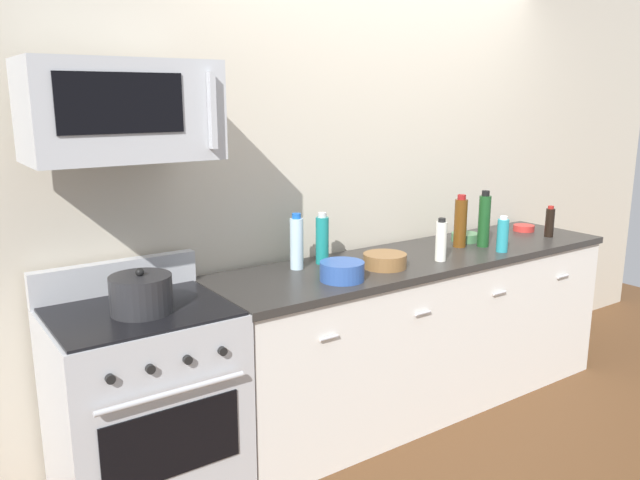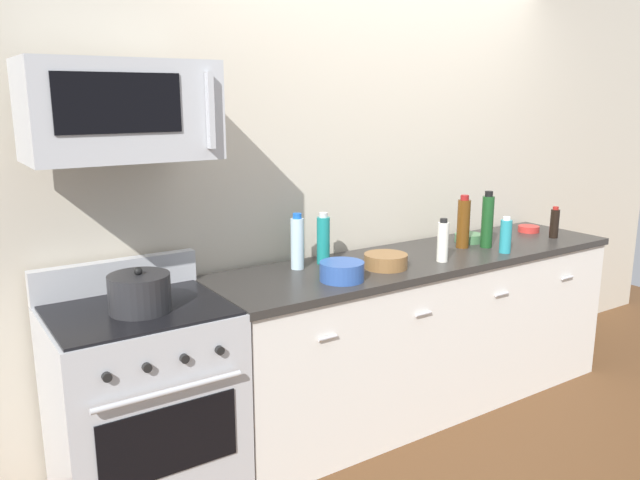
# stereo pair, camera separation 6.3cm
# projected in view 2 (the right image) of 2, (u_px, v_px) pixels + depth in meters

# --- Properties ---
(ground_plane) EXTENTS (6.79, 6.79, 0.00)m
(ground_plane) POSITION_uv_depth(u_px,v_px,m) (419.00, 403.00, 3.80)
(ground_plane) COLOR brown
(back_wall) EXTENTS (5.66, 0.10, 2.70)m
(back_wall) POSITION_uv_depth(u_px,v_px,m) (381.00, 173.00, 3.83)
(back_wall) COLOR beige
(back_wall) RESTS_ON ground_plane
(counter_unit) EXTENTS (2.57, 0.66, 0.92)m
(counter_unit) POSITION_uv_depth(u_px,v_px,m) (422.00, 331.00, 3.69)
(counter_unit) COLOR silver
(counter_unit) RESTS_ON ground_plane
(range_oven) EXTENTS (0.76, 0.69, 1.07)m
(range_oven) POSITION_uv_depth(u_px,v_px,m) (143.00, 404.00, 2.80)
(range_oven) COLOR #B7BABF
(range_oven) RESTS_ON ground_plane
(microwave) EXTENTS (0.74, 0.44, 0.40)m
(microwave) POSITION_uv_depth(u_px,v_px,m) (120.00, 110.00, 2.55)
(microwave) COLOR #B7BABF
(bottle_sparkling_teal) EXTENTS (0.07, 0.07, 0.28)m
(bottle_sparkling_teal) POSITION_uv_depth(u_px,v_px,m) (323.00, 239.00, 3.39)
(bottle_sparkling_teal) COLOR #197F7A
(bottle_sparkling_teal) RESTS_ON countertop_slab
(bottle_wine_amber) EXTENTS (0.08, 0.08, 0.32)m
(bottle_wine_amber) POSITION_uv_depth(u_px,v_px,m) (463.00, 223.00, 3.74)
(bottle_wine_amber) COLOR #59330F
(bottle_wine_amber) RESTS_ON countertop_slab
(bottle_wine_green) EXTENTS (0.07, 0.07, 0.34)m
(bottle_wine_green) POSITION_uv_depth(u_px,v_px,m) (487.00, 221.00, 3.75)
(bottle_wine_green) COLOR #19471E
(bottle_wine_green) RESTS_ON countertop_slab
(bottle_dish_soap) EXTENTS (0.07, 0.07, 0.21)m
(bottle_dish_soap) POSITION_uv_depth(u_px,v_px,m) (506.00, 236.00, 3.63)
(bottle_dish_soap) COLOR teal
(bottle_dish_soap) RESTS_ON countertop_slab
(bottle_water_clear) EXTENTS (0.07, 0.07, 0.30)m
(bottle_water_clear) POSITION_uv_depth(u_px,v_px,m) (297.00, 243.00, 3.28)
(bottle_water_clear) COLOR silver
(bottle_water_clear) RESTS_ON countertop_slab
(bottle_vinegar_white) EXTENTS (0.06, 0.06, 0.24)m
(bottle_vinegar_white) POSITION_uv_depth(u_px,v_px,m) (443.00, 241.00, 3.44)
(bottle_vinegar_white) COLOR silver
(bottle_vinegar_white) RESTS_ON countertop_slab
(bottle_soy_sauce_dark) EXTENTS (0.06, 0.06, 0.20)m
(bottle_soy_sauce_dark) POSITION_uv_depth(u_px,v_px,m) (554.00, 223.00, 4.01)
(bottle_soy_sauce_dark) COLOR black
(bottle_soy_sauce_dark) RESTS_ON countertop_slab
(bowl_wooden_salad) EXTENTS (0.23, 0.23, 0.08)m
(bowl_wooden_salad) POSITION_uv_depth(u_px,v_px,m) (386.00, 260.00, 3.32)
(bowl_wooden_salad) COLOR brown
(bowl_wooden_salad) RESTS_ON countertop_slab
(bowl_green_glaze) EXTENTS (0.17, 0.17, 0.05)m
(bowl_green_glaze) POSITION_uv_depth(u_px,v_px,m) (468.00, 238.00, 3.91)
(bowl_green_glaze) COLOR #477A4C
(bowl_green_glaze) RESTS_ON countertop_slab
(bowl_blue_mixing) EXTENTS (0.22, 0.22, 0.09)m
(bowl_blue_mixing) POSITION_uv_depth(u_px,v_px,m) (342.00, 271.00, 3.09)
(bowl_blue_mixing) COLOR #2D519E
(bowl_blue_mixing) RESTS_ON countertop_slab
(bowl_red_small) EXTENTS (0.14, 0.14, 0.04)m
(bowl_red_small) POSITION_uv_depth(u_px,v_px,m) (529.00, 229.00, 4.21)
(bowl_red_small) COLOR #B72D28
(bowl_red_small) RESTS_ON countertop_slab
(stockpot) EXTENTS (0.26, 0.26, 0.19)m
(stockpot) POSITION_uv_depth(u_px,v_px,m) (140.00, 293.00, 2.64)
(stockpot) COLOR #262628
(stockpot) RESTS_ON range_oven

